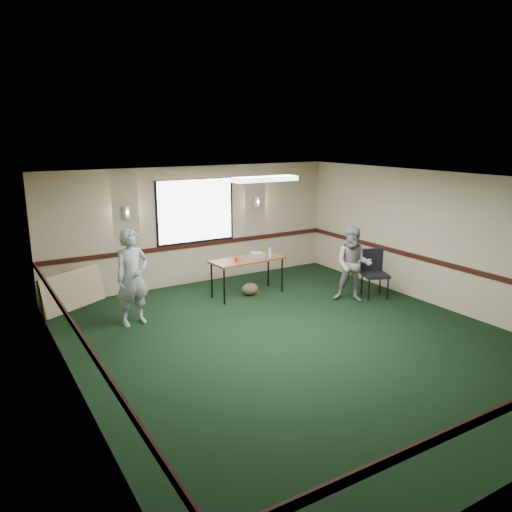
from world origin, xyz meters
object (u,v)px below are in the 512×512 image
folding_table (247,261)px  projector (257,255)px  person_left (132,277)px  conference_chair (374,269)px  person_right (353,264)px

folding_table → projector: size_ratio=6.03×
folding_table → person_left: bearing=-175.0°
conference_chair → folding_table: bearing=170.0°
conference_chair → person_right: size_ratio=0.64×
folding_table → projector: bearing=-4.7°
conference_chair → person_left: (-4.91, 1.04, 0.29)m
folding_table → person_right: bearing=-45.1°
person_left → person_right: (4.30, -1.07, -0.10)m
person_left → projector: bearing=-1.4°
person_left → person_right: person_left is taller
folding_table → person_left: person_left is taller
folding_table → person_right: person_right is taller
folding_table → projector: 0.26m
person_right → folding_table: bearing=-176.1°
projector → conference_chair: conference_chair is taller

